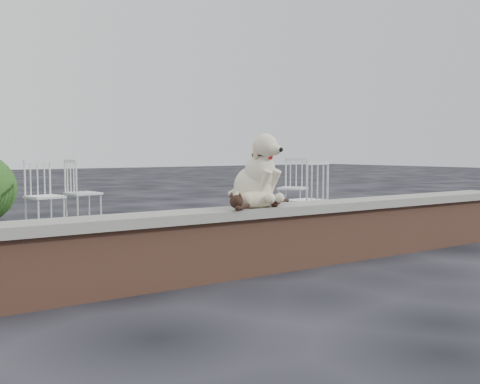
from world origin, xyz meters
TOP-DOWN VIEW (x-y plane):
  - ground at (0.00, 0.00)m, footprint 60.00×60.00m
  - brick_wall at (0.00, 0.00)m, footprint 6.00×0.30m
  - capstone at (0.00, 0.00)m, footprint 6.20×0.40m
  - dog at (-0.38, 0.07)m, footprint 0.53×0.63m
  - cat at (-0.46, -0.08)m, footprint 0.99×0.42m
  - chair_d at (2.85, 3.27)m, footprint 0.77×0.77m
  - chair_b at (-1.01, 3.85)m, footprint 0.64×0.64m
  - chair_e at (-0.34, 4.18)m, footprint 0.61×0.61m
  - chair_c at (1.37, 1.31)m, footprint 0.60×0.60m

SIDE VIEW (x-z plane):
  - ground at x=0.00m, z-range 0.00..0.00m
  - brick_wall at x=0.00m, z-range 0.00..0.50m
  - chair_d at x=2.85m, z-range 0.00..0.94m
  - chair_b at x=-1.01m, z-range 0.00..0.94m
  - chair_e at x=-0.34m, z-range 0.00..0.94m
  - chair_c at x=1.37m, z-range 0.00..0.94m
  - capstone at x=0.00m, z-range 0.50..0.58m
  - cat at x=-0.46m, z-range 0.58..0.74m
  - dog at x=-0.38m, z-range 0.58..1.23m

